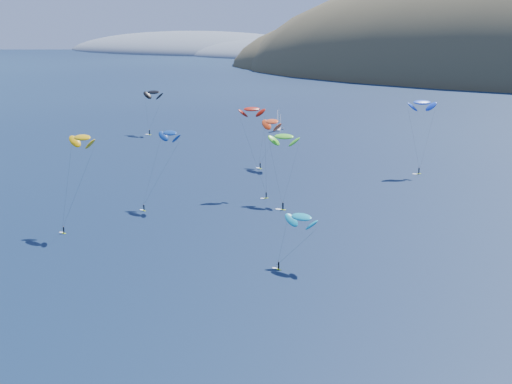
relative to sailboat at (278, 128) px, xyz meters
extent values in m
ellipsoid|color=#3D3526|center=(-69.37, 378.81, -8.09)|extent=(340.00, 240.00, 120.00)
ellipsoid|color=slate|center=(-409.37, 548.81, -4.49)|extent=(400.00, 240.00, 60.00)
ellipsoid|color=slate|center=(-269.37, 508.81, -3.53)|extent=(240.00, 180.00, 44.00)
cube|color=white|center=(0.00, -0.02, -0.56)|extent=(4.41, 7.09, 0.83)
cylinder|color=white|center=(0.00, 0.45, 4.28)|extent=(0.13, 0.13, 9.69)
cube|color=#CAFB1B|center=(30.91, -72.21, -0.84)|extent=(1.57, 1.19, 0.09)
cylinder|color=black|center=(30.91, -72.21, 0.14)|extent=(0.37, 0.37, 1.67)
sphere|color=#8C6047|center=(30.91, -72.21, 1.10)|extent=(0.28, 0.28, 0.28)
ellipsoid|color=#F74B19|center=(32.24, -66.78, 13.90)|extent=(10.72, 8.95, 5.46)
cube|color=#CAFB1B|center=(25.54, -155.20, -0.85)|extent=(1.29, 0.56, 0.07)
cylinder|color=black|center=(25.54, -155.20, -0.07)|extent=(0.29, 0.29, 1.33)
sphere|color=#8C6047|center=(25.54, -155.20, 0.71)|extent=(0.22, 0.22, 0.22)
ellipsoid|color=#EFB308|center=(26.90, -148.86, 20.43)|extent=(8.39, 4.90, 4.41)
cube|color=#CAFB1B|center=(60.02, -112.92, -0.84)|extent=(1.58, 0.60, 0.09)
cylinder|color=black|center=(60.02, -112.92, 0.13)|extent=(0.36, 0.36, 1.65)
sphere|color=#8C6047|center=(60.02, -112.92, 1.09)|extent=(0.28, 0.28, 0.28)
ellipsoid|color=#57E02F|center=(55.14, -103.12, 16.24)|extent=(8.68, 4.68, 4.66)
cube|color=#CAFB1B|center=(77.95, -54.67, -0.84)|extent=(1.50, 1.35, 0.09)
cylinder|color=black|center=(77.95, -54.67, 0.15)|extent=(0.37, 0.37, 1.68)
sphere|color=#8C6047|center=(77.95, -54.67, 1.12)|extent=(0.28, 0.28, 0.28)
ellipsoid|color=blue|center=(76.87, -51.67, 21.13)|extent=(9.47, 8.82, 4.95)
cube|color=#CAFB1B|center=(79.26, -152.33, -0.85)|extent=(1.32, 0.65, 0.07)
cylinder|color=black|center=(79.26, -152.33, -0.05)|extent=(0.30, 0.30, 1.36)
sphere|color=#8C6047|center=(79.26, -152.33, 0.74)|extent=(0.23, 0.23, 0.23)
ellipsoid|color=#0E9AB7|center=(81.74, -147.50, 8.98)|extent=(7.98, 5.05, 4.12)
cube|color=#CAFB1B|center=(50.65, -104.61, -0.85)|extent=(1.25, 1.18, 0.07)
cylinder|color=black|center=(50.65, -104.61, -0.01)|extent=(0.31, 0.31, 1.42)
sphere|color=#8C6047|center=(50.65, -104.61, 0.81)|extent=(0.24, 0.24, 0.24)
ellipsoid|color=#AA1608|center=(43.72, -100.19, 22.46)|extent=(7.42, 7.14, 3.93)
cube|color=#CAFB1B|center=(29.56, -130.93, -0.85)|extent=(1.32, 0.69, 0.07)
cylinder|color=black|center=(29.56, -130.93, -0.05)|extent=(0.30, 0.30, 1.36)
sphere|color=#8C6047|center=(29.56, -130.93, 0.73)|extent=(0.23, 0.23, 0.23)
ellipsoid|color=navy|center=(31.46, -121.55, 17.94)|extent=(8.17, 5.36, 4.19)
cube|color=#CAFB1B|center=(-41.21, -36.29, -0.84)|extent=(1.69, 0.62, 0.09)
cylinder|color=black|center=(-41.21, -36.29, 0.20)|extent=(0.39, 0.39, 1.77)
sphere|color=#8C6047|center=(-41.21, -36.29, 1.22)|extent=(0.30, 0.30, 0.30)
ellipsoid|color=black|center=(-42.28, -31.36, 16.21)|extent=(9.95, 5.28, 5.36)
camera|label=1|loc=(139.56, -269.26, 47.75)|focal=50.00mm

